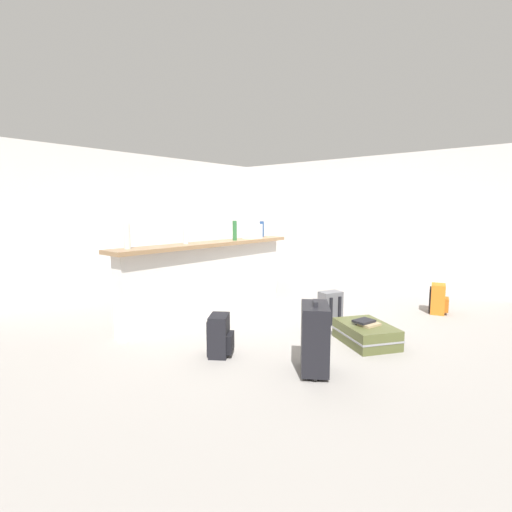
{
  "coord_description": "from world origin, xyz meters",
  "views": [
    {
      "loc": [
        -4.31,
        -3.44,
        1.49
      ],
      "look_at": [
        0.3,
        0.43,
        0.74
      ],
      "focal_mm": 27.15,
      "sensor_mm": 36.0,
      "label": 1
    }
  ],
  "objects_px": {
    "bottle_green": "(235,231)",
    "backpack_black": "(220,336)",
    "grocery_bag": "(253,231)",
    "backpack_grey": "(330,308)",
    "suitcase_upright_black": "(315,337)",
    "backpack_orange": "(438,299)",
    "dining_table": "(233,251)",
    "suitcase_flat_olive": "(366,334)",
    "book_stack": "(366,323)",
    "bottle_clear": "(186,234)",
    "bottle_white": "(127,236)",
    "dining_chair_near_partition": "(251,260)",
    "bottle_blue": "(262,229)"
  },
  "relations": [
    {
      "from": "bottle_clear",
      "to": "suitcase_flat_olive",
      "type": "bearing_deg",
      "value": -72.24
    },
    {
      "from": "bottle_white",
      "to": "backpack_orange",
      "type": "distance_m",
      "value": 4.29
    },
    {
      "from": "suitcase_upright_black",
      "to": "backpack_orange",
      "type": "bearing_deg",
      "value": -5.87
    },
    {
      "from": "dining_table",
      "to": "book_stack",
      "type": "distance_m",
      "value": 3.94
    },
    {
      "from": "grocery_bag",
      "to": "suitcase_flat_olive",
      "type": "relative_size",
      "value": 0.3
    },
    {
      "from": "grocery_bag",
      "to": "suitcase_flat_olive",
      "type": "distance_m",
      "value": 2.4
    },
    {
      "from": "bottle_clear",
      "to": "suitcase_upright_black",
      "type": "height_order",
      "value": "bottle_clear"
    },
    {
      "from": "bottle_clear",
      "to": "grocery_bag",
      "type": "xyz_separation_m",
      "value": [
        1.24,
        -0.09,
        -0.02
      ]
    },
    {
      "from": "dining_chair_near_partition",
      "to": "backpack_orange",
      "type": "bearing_deg",
      "value": -85.89
    },
    {
      "from": "bottle_white",
      "to": "dining_chair_near_partition",
      "type": "distance_m",
      "value": 3.32
    },
    {
      "from": "bottle_green",
      "to": "backpack_grey",
      "type": "height_order",
      "value": "bottle_green"
    },
    {
      "from": "book_stack",
      "to": "backpack_black",
      "type": "bearing_deg",
      "value": 141.44
    },
    {
      "from": "backpack_grey",
      "to": "suitcase_upright_black",
      "type": "height_order",
      "value": "suitcase_upright_black"
    },
    {
      "from": "backpack_grey",
      "to": "grocery_bag",
      "type": "bearing_deg",
      "value": 85.26
    },
    {
      "from": "grocery_bag",
      "to": "book_stack",
      "type": "xyz_separation_m",
      "value": [
        -0.56,
        -2.12,
        -0.89
      ]
    },
    {
      "from": "suitcase_flat_olive",
      "to": "book_stack",
      "type": "xyz_separation_m",
      "value": [
        -0.03,
        -0.01,
        0.14
      ]
    },
    {
      "from": "book_stack",
      "to": "grocery_bag",
      "type": "bearing_deg",
      "value": 75.11
    },
    {
      "from": "dining_chair_near_partition",
      "to": "backpack_black",
      "type": "height_order",
      "value": "dining_chair_near_partition"
    },
    {
      "from": "grocery_bag",
      "to": "backpack_black",
      "type": "xyz_separation_m",
      "value": [
        -1.82,
        -1.12,
        -0.94
      ]
    },
    {
      "from": "backpack_black",
      "to": "backpack_orange",
      "type": "height_order",
      "value": "same"
    },
    {
      "from": "bottle_green",
      "to": "backpack_black",
      "type": "distance_m",
      "value": 2.04
    },
    {
      "from": "bottle_green",
      "to": "dining_table",
      "type": "xyz_separation_m",
      "value": [
        1.49,
        1.45,
        -0.52
      ]
    },
    {
      "from": "bottle_white",
      "to": "suitcase_upright_black",
      "type": "height_order",
      "value": "bottle_white"
    },
    {
      "from": "bottle_white",
      "to": "backpack_grey",
      "type": "height_order",
      "value": "bottle_white"
    },
    {
      "from": "bottle_clear",
      "to": "suitcase_upright_black",
      "type": "xyz_separation_m",
      "value": [
        -0.32,
        -2.16,
        -0.83
      ]
    },
    {
      "from": "dining_table",
      "to": "backpack_orange",
      "type": "distance_m",
      "value": 3.84
    },
    {
      "from": "grocery_bag",
      "to": "backpack_black",
      "type": "distance_m",
      "value": 2.33
    },
    {
      "from": "bottle_blue",
      "to": "suitcase_upright_black",
      "type": "xyz_separation_m",
      "value": [
        -1.97,
        -2.22,
        -0.82
      ]
    },
    {
      "from": "bottle_clear",
      "to": "bottle_blue",
      "type": "bearing_deg",
      "value": 2.26
    },
    {
      "from": "bottle_clear",
      "to": "book_stack",
      "type": "bearing_deg",
      "value": -73.0
    },
    {
      "from": "backpack_black",
      "to": "bottle_green",
      "type": "bearing_deg",
      "value": 38.15
    },
    {
      "from": "backpack_orange",
      "to": "book_stack",
      "type": "distance_m",
      "value": 1.88
    },
    {
      "from": "suitcase_upright_black",
      "to": "backpack_black",
      "type": "bearing_deg",
      "value": 105.24
    },
    {
      "from": "suitcase_flat_olive",
      "to": "suitcase_upright_black",
      "type": "relative_size",
      "value": 1.3
    },
    {
      "from": "bottle_blue",
      "to": "backpack_orange",
      "type": "xyz_separation_m",
      "value": [
        0.89,
        -2.51,
        -0.95
      ]
    },
    {
      "from": "bottle_blue",
      "to": "suitcase_flat_olive",
      "type": "relative_size",
      "value": 0.29
    },
    {
      "from": "bottle_clear",
      "to": "grocery_bag",
      "type": "height_order",
      "value": "bottle_clear"
    },
    {
      "from": "bottle_clear",
      "to": "suitcase_flat_olive",
      "type": "height_order",
      "value": "bottle_clear"
    },
    {
      "from": "dining_chair_near_partition",
      "to": "backpack_grey",
      "type": "bearing_deg",
      "value": -116.4
    },
    {
      "from": "suitcase_upright_black",
      "to": "backpack_orange",
      "type": "distance_m",
      "value": 2.88
    },
    {
      "from": "grocery_bag",
      "to": "backpack_orange",
      "type": "xyz_separation_m",
      "value": [
        1.3,
        -2.36,
        -0.94
      ]
    },
    {
      "from": "backpack_grey",
      "to": "backpack_black",
      "type": "relative_size",
      "value": 1.0
    },
    {
      "from": "dining_chair_near_partition",
      "to": "suitcase_upright_black",
      "type": "distance_m",
      "value": 4.01
    },
    {
      "from": "bottle_white",
      "to": "bottle_green",
      "type": "relative_size",
      "value": 1.02
    },
    {
      "from": "bottle_white",
      "to": "bottle_clear",
      "type": "height_order",
      "value": "bottle_white"
    },
    {
      "from": "bottle_green",
      "to": "book_stack",
      "type": "height_order",
      "value": "bottle_green"
    },
    {
      "from": "backpack_grey",
      "to": "backpack_black",
      "type": "height_order",
      "value": "same"
    },
    {
      "from": "backpack_grey",
      "to": "bottle_green",
      "type": "bearing_deg",
      "value": 101.71
    },
    {
      "from": "dining_table",
      "to": "suitcase_flat_olive",
      "type": "height_order",
      "value": "dining_table"
    },
    {
      "from": "backpack_black",
      "to": "book_stack",
      "type": "bearing_deg",
      "value": -38.56
    }
  ]
}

